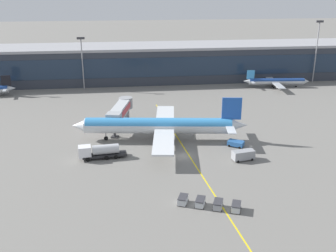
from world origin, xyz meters
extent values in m
plane|color=slate|center=(0.00, 0.00, 0.00)|extent=(700.00, 700.00, 0.00)
cube|color=yellow|center=(1.60, 2.00, 0.00)|extent=(7.70, 79.68, 0.01)
cube|color=#2D333D|center=(2.24, 77.33, 6.63)|extent=(180.68, 20.87, 13.26)
cube|color=#1E2D42|center=(2.24, 66.83, 7.29)|extent=(175.26, 0.16, 7.42)
cube|color=#99999E|center=(2.24, 77.33, 13.76)|extent=(184.29, 21.29, 1.00)
cylinder|color=silver|center=(-4.32, 10.50, 3.85)|extent=(37.48, 8.62, 3.74)
cylinder|color=#388CD1|center=(-4.32, 10.50, 4.18)|extent=(36.72, 8.37, 3.59)
cone|color=silver|center=(-24.11, 13.13, 3.85)|extent=(4.18, 4.01, 3.55)
cone|color=silver|center=(15.65, 7.84, 4.22)|extent=(4.87, 3.74, 3.18)
cube|color=#1E51B2|center=(13.67, 8.11, 8.52)|extent=(4.87, 1.00, 5.61)
cube|color=silver|center=(12.69, 4.47, 4.41)|extent=(2.77, 6.20, 0.24)
cube|color=silver|center=(13.67, 11.88, 4.41)|extent=(2.77, 6.20, 0.24)
cube|color=silver|center=(-4.11, 0.68, 3.57)|extent=(6.82, 16.17, 0.40)
cube|color=silver|center=(-1.56, 19.92, 3.57)|extent=(6.82, 16.17, 0.40)
cylinder|color=#939399|center=(-4.73, 3.61, 2.24)|extent=(3.13, 2.42, 2.06)
cylinder|color=#939399|center=(-2.92, 17.26, 2.24)|extent=(3.13, 2.42, 2.06)
cylinder|color=black|center=(-17.64, 12.27, 0.50)|extent=(1.04, 0.53, 1.00)
cylinder|color=slate|center=(-17.64, 12.27, 1.49)|extent=(0.20, 0.20, 1.98)
cylinder|color=black|center=(-2.33, 8.54, 0.50)|extent=(1.04, 0.53, 1.00)
cylinder|color=slate|center=(-2.33, 8.54, 1.49)|extent=(0.20, 0.20, 1.98)
cylinder|color=black|center=(-1.88, 11.87, 0.50)|extent=(1.04, 0.53, 1.00)
cylinder|color=slate|center=(-1.88, 11.87, 1.49)|extent=(0.20, 0.20, 1.98)
cube|color=#B2B7BC|center=(-13.78, 20.87, 5.15)|extent=(6.19, 14.56, 2.80)
cube|color=red|center=(-13.73, 20.86, 5.15)|extent=(5.79, 12.37, 1.54)
cube|color=#9EA3A8|center=(-15.42, 13.94, 5.15)|extent=(4.24, 3.94, 2.94)
cylinder|color=#4C4C51|center=(-15.42, 13.94, 1.87)|extent=(0.70, 0.70, 3.75)
cube|color=#262628|center=(-15.42, 13.94, 0.15)|extent=(2.17, 2.17, 0.30)
cylinder|color=gray|center=(-12.15, 27.81, 5.15)|extent=(3.90, 3.90, 3.08)
cylinder|color=gray|center=(-12.15, 27.81, 1.87)|extent=(1.80, 1.80, 3.75)
cube|color=#232326|center=(-17.65, 1.28, 0.75)|extent=(10.21, 3.53, 0.50)
cube|color=silver|center=(-22.02, 0.82, 2.00)|extent=(3.05, 2.78, 2.50)
cube|color=black|center=(-23.28, 0.69, 2.50)|extent=(0.40, 2.30, 1.12)
cylinder|color=#B7BABF|center=(-17.37, 1.31, 2.10)|extent=(6.20, 2.81, 2.20)
cylinder|color=black|center=(-21.34, -0.30, 0.50)|extent=(1.03, 0.45, 1.00)
cylinder|color=black|center=(-21.59, 2.06, 0.50)|extent=(1.03, 0.45, 1.00)
cylinder|color=black|center=(-17.23, 0.13, 0.50)|extent=(1.03, 0.45, 1.00)
cylinder|color=black|center=(-17.47, 2.49, 0.50)|extent=(1.03, 0.45, 1.00)
cylinder|color=black|center=(-15.14, 0.35, 0.50)|extent=(1.03, 0.45, 1.00)
cylinder|color=black|center=(-15.39, 2.71, 0.50)|extent=(1.03, 0.45, 1.00)
cube|color=gray|center=(13.50, -3.69, 1.30)|extent=(5.30, 2.99, 2.00)
cube|color=black|center=(14.73, -3.46, 1.65)|extent=(2.07, 2.18, 0.60)
cylinder|color=black|center=(15.05, -2.44, 0.30)|extent=(0.64, 0.36, 0.60)
cylinder|color=black|center=(15.40, -4.30, 0.30)|extent=(0.64, 0.36, 0.60)
cylinder|color=black|center=(11.61, -3.09, 0.30)|extent=(0.64, 0.36, 0.60)
cylinder|color=black|center=(11.96, -4.95, 0.30)|extent=(0.64, 0.36, 0.60)
cube|color=#285B9E|center=(14.08, 4.28, 0.85)|extent=(4.44, 4.01, 1.10)
cube|color=black|center=(13.29, 4.80, 1.04)|extent=(2.25, 2.46, 0.33)
cylinder|color=black|center=(12.40, 4.14, 0.30)|extent=(0.64, 0.54, 0.60)
cylinder|color=black|center=(13.54, 5.87, 0.30)|extent=(0.64, 0.54, 0.60)
cylinder|color=black|center=(14.62, 2.68, 0.30)|extent=(0.64, 0.54, 0.60)
cylinder|color=black|center=(15.76, 4.41, 0.30)|extent=(0.64, 0.54, 0.60)
cube|color=#B2B7BC|center=(-2.96, -20.73, 0.73)|extent=(2.35, 2.97, 1.10)
cube|color=#333338|center=(-2.96, -20.73, 1.43)|extent=(2.40, 3.03, 0.10)
cylinder|color=black|center=(-3.27, -19.49, 0.18)|extent=(0.24, 0.38, 0.36)
cylinder|color=black|center=(-1.88, -20.04, 0.18)|extent=(0.24, 0.38, 0.36)
cylinder|color=black|center=(-4.03, -21.43, 0.18)|extent=(0.24, 0.38, 0.36)
cylinder|color=black|center=(-2.64, -21.98, 0.18)|extent=(0.24, 0.38, 0.36)
cube|color=#B2B7BC|center=(0.02, -21.91, 0.73)|extent=(2.35, 2.97, 1.10)
cube|color=#333338|center=(0.02, -21.91, 1.43)|extent=(2.40, 3.03, 0.10)
cylinder|color=black|center=(-0.29, -20.66, 0.18)|extent=(0.24, 0.38, 0.36)
cylinder|color=black|center=(1.10, -21.21, 0.18)|extent=(0.24, 0.38, 0.36)
cylinder|color=black|center=(-1.06, -22.60, 0.18)|extent=(0.24, 0.38, 0.36)
cylinder|color=black|center=(0.34, -23.15, 0.18)|extent=(0.24, 0.38, 0.36)
cube|color=gray|center=(3.00, -23.08, 0.73)|extent=(2.35, 2.97, 1.10)
cube|color=#333338|center=(3.00, -23.08, 1.43)|extent=(2.40, 3.03, 0.10)
cylinder|color=black|center=(2.68, -21.84, 0.18)|extent=(0.24, 0.38, 0.36)
cylinder|color=black|center=(4.08, -22.39, 0.18)|extent=(0.24, 0.38, 0.36)
cylinder|color=black|center=(1.92, -23.77, 0.18)|extent=(0.24, 0.38, 0.36)
cylinder|color=black|center=(3.32, -24.32, 0.18)|extent=(0.24, 0.38, 0.36)
cube|color=#B2B7BC|center=(5.98, -24.25, 0.73)|extent=(2.35, 2.97, 1.10)
cube|color=#333338|center=(5.98, -24.25, 1.43)|extent=(2.40, 3.03, 0.10)
cylinder|color=black|center=(5.66, -23.01, 0.18)|extent=(0.24, 0.38, 0.36)
cylinder|color=black|center=(7.06, -23.56, 0.18)|extent=(0.24, 0.38, 0.36)
cylinder|color=black|center=(4.90, -24.95, 0.18)|extent=(0.24, 0.38, 0.36)
cylinder|color=black|center=(6.29, -25.50, 0.18)|extent=(0.24, 0.38, 0.36)
cylinder|color=#B2B7BC|center=(45.69, 59.05, 2.27)|extent=(21.48, 4.04, 2.20)
cylinder|color=navy|center=(45.69, 59.05, 2.47)|extent=(21.04, 3.91, 2.12)
cone|color=#B2B7BC|center=(57.10, 58.07, 2.27)|extent=(2.38, 2.28, 2.09)
cone|color=#B2B7BC|center=(34.16, 60.05, 2.49)|extent=(2.80, 2.09, 1.87)
cube|color=#388CD1|center=(35.54, 59.93, 5.03)|extent=(2.87, 0.45, 3.31)
cube|color=#B2B7BC|center=(36.23, 62.08, 2.60)|extent=(1.43, 3.61, 0.14)
cube|color=#B2B7BC|center=(35.85, 57.69, 2.60)|extent=(1.43, 3.61, 0.14)
cube|color=#B2B7BC|center=(45.32, 64.69, 2.11)|extent=(3.47, 9.17, 0.23)
cube|color=#B2B7BC|center=(44.36, 53.56, 2.11)|extent=(3.47, 9.17, 0.23)
cylinder|color=#939399|center=(45.75, 63.04, 1.33)|extent=(1.80, 1.35, 1.21)
cylinder|color=#939399|center=(45.06, 55.12, 1.33)|extent=(1.80, 1.35, 1.21)
cylinder|color=black|center=(53.35, 58.39, 0.28)|extent=(0.58, 0.27, 0.56)
cylinder|color=slate|center=(53.35, 58.39, 0.87)|extent=(0.11, 0.11, 1.17)
cylinder|color=black|center=(44.49, 60.15, 0.28)|extent=(0.58, 0.27, 0.56)
cylinder|color=slate|center=(44.49, 60.15, 0.87)|extent=(0.11, 0.11, 1.17)
cylinder|color=black|center=(44.32, 58.17, 0.28)|extent=(0.58, 0.27, 0.56)
cylinder|color=slate|center=(44.32, 58.17, 0.87)|extent=(0.11, 0.11, 1.17)
cone|color=#B2B7BC|center=(-51.89, 59.46, 2.55)|extent=(3.23, 2.48, 2.11)
cube|color=black|center=(-53.37, 59.26, 5.40)|extent=(3.22, 0.63, 3.72)
cube|color=#B2B7BC|center=(-53.54, 56.74, 2.68)|extent=(1.69, 4.09, 0.14)
cube|color=#B2B7BC|center=(-54.19, 61.65, 2.68)|extent=(1.69, 4.09, 0.14)
cylinder|color=gray|center=(63.24, 65.33, 11.69)|extent=(0.44, 0.44, 23.38)
cube|color=#333338|center=(63.24, 65.33, 23.78)|extent=(2.80, 0.50, 0.80)
cylinder|color=gray|center=(-27.10, 65.33, 9.25)|extent=(0.44, 0.44, 18.49)
cube|color=#333338|center=(-27.10, 65.33, 18.89)|extent=(2.80, 0.50, 0.80)
camera|label=1|loc=(-13.22, -83.38, 38.02)|focal=42.64mm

